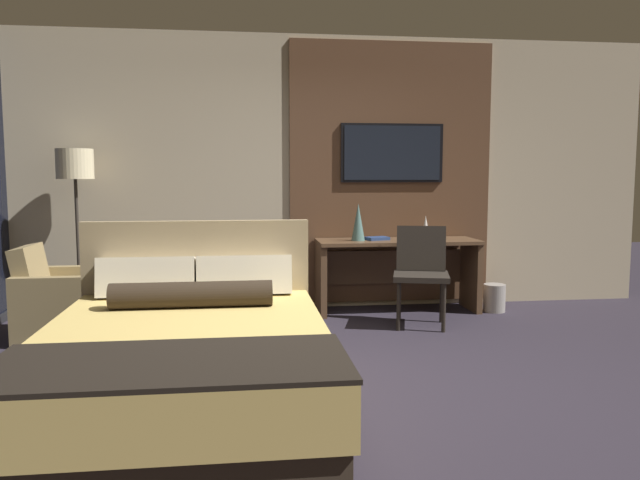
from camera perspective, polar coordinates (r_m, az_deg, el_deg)
The scene contains 12 objects.
ground_plane at distance 4.16m, azimuth 3.41°, elevation -13.53°, with size 16.00×16.00×0.00m, color #28232D.
wall_back_tv_panel at distance 6.50m, azimuth 0.11°, elevation 6.11°, with size 7.20×0.09×2.80m.
bed at distance 3.81m, azimuth -12.05°, elevation -10.67°, with size 1.65×2.23×1.05m.
desk at distance 6.39m, azimuth 6.99°, elevation -2.08°, with size 1.62×0.56×0.73m.
tv at distance 6.56m, azimuth 6.61°, elevation 7.91°, with size 1.08×0.04×0.61m.
desk_chair at distance 5.84m, azimuth 9.22°, elevation -2.34°, with size 0.60×0.60×0.91m.
armchair_by_window at distance 5.80m, azimuth -22.61°, elevation -5.52°, with size 0.71×0.71×0.80m.
floor_lamp at distance 6.30m, azimuth -21.47°, elevation 5.34°, with size 0.34×0.34×1.63m.
vase_tall at distance 6.20m, azimuth 3.51°, elevation 1.66°, with size 0.14×0.14×0.37m.
vase_short at distance 6.51m, azimuth 9.62°, elevation 1.18°, with size 0.09×0.09×0.23m.
book at distance 6.29m, azimuth 5.24°, elevation 0.15°, with size 0.25×0.21×0.03m.
waste_bin at distance 6.60m, azimuth 15.65°, elevation -5.12°, with size 0.22×0.22×0.28m.
Camera 1 is at (-0.74, -3.85, 1.39)m, focal length 35.00 mm.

